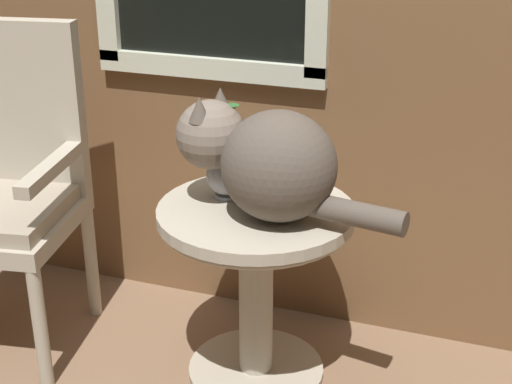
% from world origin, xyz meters
% --- Properties ---
extents(wicker_side_table, '(0.58, 0.58, 0.58)m').
position_xyz_m(wicker_side_table, '(0.05, 0.23, 0.41)').
color(wicker_side_table, '#B2A893').
rests_on(wicker_side_table, ground_plane).
extents(cat, '(0.69, 0.36, 0.33)m').
position_xyz_m(cat, '(0.09, 0.20, 0.75)').
color(cat, brown).
rests_on(cat, wicker_side_table).
extents(pewter_vase_with_ivy, '(0.12, 0.12, 0.29)m').
position_xyz_m(pewter_vase_with_ivy, '(-0.06, 0.27, 0.67)').
color(pewter_vase_with_ivy, '#99999E').
rests_on(pewter_vase_with_ivy, wicker_side_table).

